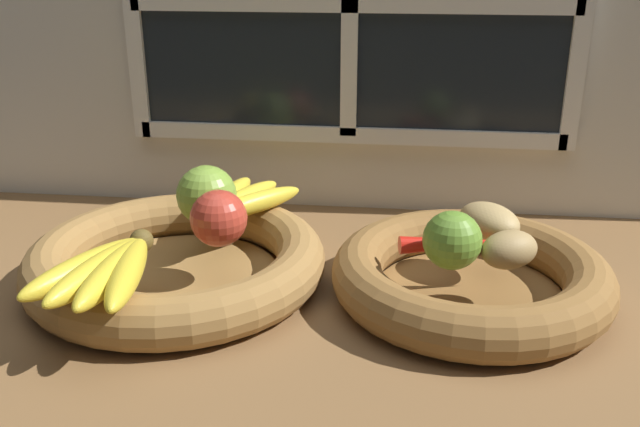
{
  "coord_description": "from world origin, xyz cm",
  "views": [
    {
      "loc": [
        7.81,
        -73.79,
        39.06
      ],
      "look_at": [
        -0.97,
        -0.13,
        9.95
      ],
      "focal_mm": 38.86,
      "sensor_mm": 36.0,
      "label": 1
    }
  ],
  "objects_px": {
    "potato_back": "(489,221)",
    "chili_pepper": "(459,243)",
    "apple_green_back": "(207,195)",
    "banana_bunch_back": "(234,199)",
    "potato_small": "(509,250)",
    "lime_near": "(452,240)",
    "banana_bunch_front": "(106,270)",
    "fruit_bowl_left": "(176,262)",
    "apple_red_right": "(219,218)",
    "fruit_bowl_right": "(471,277)"
  },
  "relations": [
    {
      "from": "banana_bunch_front",
      "to": "potato_small",
      "type": "bearing_deg",
      "value": 11.76
    },
    {
      "from": "banana_bunch_back",
      "to": "apple_green_back",
      "type": "bearing_deg",
      "value": -111.81
    },
    {
      "from": "fruit_bowl_right",
      "to": "lime_near",
      "type": "distance_m",
      "value": 0.08
    },
    {
      "from": "banana_bunch_back",
      "to": "potato_back",
      "type": "height_order",
      "value": "potato_back"
    },
    {
      "from": "fruit_bowl_left",
      "to": "fruit_bowl_right",
      "type": "distance_m",
      "value": 0.35
    },
    {
      "from": "apple_green_back",
      "to": "apple_red_right",
      "type": "xyz_separation_m",
      "value": [
        0.03,
        -0.06,
        -0.0
      ]
    },
    {
      "from": "chili_pepper",
      "to": "fruit_bowl_right",
      "type": "bearing_deg",
      "value": -21.69
    },
    {
      "from": "fruit_bowl_left",
      "to": "potato_small",
      "type": "distance_m",
      "value": 0.39
    },
    {
      "from": "potato_small",
      "to": "potato_back",
      "type": "height_order",
      "value": "same"
    },
    {
      "from": "banana_bunch_front",
      "to": "banana_bunch_back",
      "type": "height_order",
      "value": "banana_bunch_front"
    },
    {
      "from": "potato_back",
      "to": "fruit_bowl_right",
      "type": "bearing_deg",
      "value": -114.44
    },
    {
      "from": "banana_bunch_front",
      "to": "chili_pepper",
      "type": "xyz_separation_m",
      "value": [
        0.37,
        0.12,
        -0.0
      ]
    },
    {
      "from": "apple_red_right",
      "to": "potato_small",
      "type": "bearing_deg",
      "value": -3.88
    },
    {
      "from": "banana_bunch_back",
      "to": "potato_small",
      "type": "xyz_separation_m",
      "value": [
        0.34,
        -0.14,
        0.01
      ]
    },
    {
      "from": "apple_green_back",
      "to": "banana_bunch_back",
      "type": "height_order",
      "value": "apple_green_back"
    },
    {
      "from": "potato_back",
      "to": "lime_near",
      "type": "bearing_deg",
      "value": -118.98
    },
    {
      "from": "apple_green_back",
      "to": "potato_back",
      "type": "relative_size",
      "value": 0.9
    },
    {
      "from": "banana_bunch_front",
      "to": "lime_near",
      "type": "height_order",
      "value": "lime_near"
    },
    {
      "from": "fruit_bowl_left",
      "to": "apple_red_right",
      "type": "bearing_deg",
      "value": -11.58
    },
    {
      "from": "fruit_bowl_left",
      "to": "apple_red_right",
      "type": "xyz_separation_m",
      "value": [
        0.06,
        -0.01,
        0.06
      ]
    },
    {
      "from": "potato_back",
      "to": "apple_red_right",
      "type": "bearing_deg",
      "value": -169.29
    },
    {
      "from": "banana_bunch_back",
      "to": "lime_near",
      "type": "distance_m",
      "value": 0.31
    },
    {
      "from": "banana_bunch_front",
      "to": "chili_pepper",
      "type": "height_order",
      "value": "banana_bunch_front"
    },
    {
      "from": "potato_small",
      "to": "banana_bunch_back",
      "type": "bearing_deg",
      "value": 157.64
    },
    {
      "from": "apple_green_back",
      "to": "banana_bunch_front",
      "type": "distance_m",
      "value": 0.18
    },
    {
      "from": "potato_small",
      "to": "fruit_bowl_right",
      "type": "bearing_deg",
      "value": 135.0
    },
    {
      "from": "fruit_bowl_left",
      "to": "banana_bunch_back",
      "type": "xyz_separation_m",
      "value": [
        0.05,
        0.1,
        0.05
      ]
    },
    {
      "from": "fruit_bowl_left",
      "to": "potato_back",
      "type": "xyz_separation_m",
      "value": [
        0.37,
        0.05,
        0.05
      ]
    },
    {
      "from": "fruit_bowl_left",
      "to": "apple_red_right",
      "type": "relative_size",
      "value": 5.44
    },
    {
      "from": "banana_bunch_front",
      "to": "potato_small",
      "type": "distance_m",
      "value": 0.43
    },
    {
      "from": "potato_back",
      "to": "chili_pepper",
      "type": "xyz_separation_m",
      "value": [
        -0.04,
        -0.04,
        -0.01
      ]
    },
    {
      "from": "banana_bunch_front",
      "to": "potato_small",
      "type": "relative_size",
      "value": 2.68
    },
    {
      "from": "potato_small",
      "to": "potato_back",
      "type": "distance_m",
      "value": 0.08
    },
    {
      "from": "potato_small",
      "to": "fruit_bowl_left",
      "type": "bearing_deg",
      "value": 174.92
    },
    {
      "from": "fruit_bowl_right",
      "to": "apple_red_right",
      "type": "xyz_separation_m",
      "value": [
        -0.29,
        -0.01,
        0.06
      ]
    },
    {
      "from": "chili_pepper",
      "to": "potato_small",
      "type": "bearing_deg",
      "value": -48.17
    },
    {
      "from": "fruit_bowl_left",
      "to": "banana_bunch_back",
      "type": "distance_m",
      "value": 0.12
    },
    {
      "from": "chili_pepper",
      "to": "potato_back",
      "type": "bearing_deg",
      "value": 38.25
    },
    {
      "from": "apple_green_back",
      "to": "chili_pepper",
      "type": "bearing_deg",
      "value": -8.88
    },
    {
      "from": "fruit_bowl_right",
      "to": "potato_small",
      "type": "distance_m",
      "value": 0.07
    },
    {
      "from": "fruit_bowl_right",
      "to": "banana_bunch_front",
      "type": "relative_size",
      "value": 1.83
    },
    {
      "from": "fruit_bowl_right",
      "to": "lime_near",
      "type": "xyz_separation_m",
      "value": [
        -0.03,
        -0.04,
        0.06
      ]
    },
    {
      "from": "banana_bunch_back",
      "to": "potato_back",
      "type": "relative_size",
      "value": 1.96
    },
    {
      "from": "fruit_bowl_left",
      "to": "chili_pepper",
      "type": "xyz_separation_m",
      "value": [
        0.34,
        0.0,
        0.04
      ]
    },
    {
      "from": "apple_green_back",
      "to": "banana_bunch_back",
      "type": "xyz_separation_m",
      "value": [
        0.02,
        0.05,
        -0.02
      ]
    },
    {
      "from": "apple_green_back",
      "to": "potato_small",
      "type": "xyz_separation_m",
      "value": [
        0.36,
        -0.09,
        -0.02
      ]
    },
    {
      "from": "apple_red_right",
      "to": "banana_bunch_back",
      "type": "height_order",
      "value": "apple_red_right"
    },
    {
      "from": "banana_bunch_front",
      "to": "lime_near",
      "type": "bearing_deg",
      "value": 12.63
    },
    {
      "from": "fruit_bowl_left",
      "to": "banana_bunch_front",
      "type": "height_order",
      "value": "banana_bunch_front"
    },
    {
      "from": "apple_green_back",
      "to": "potato_small",
      "type": "relative_size",
      "value": 1.14
    }
  ]
}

